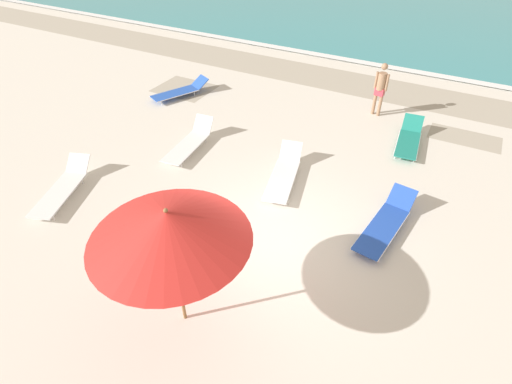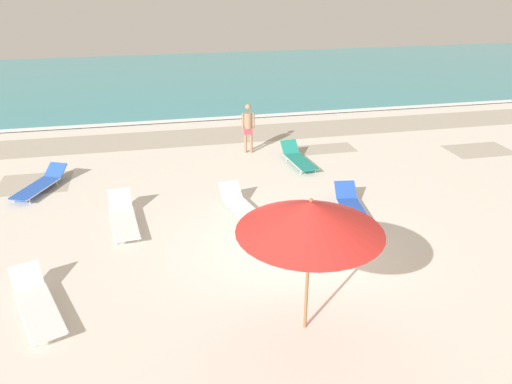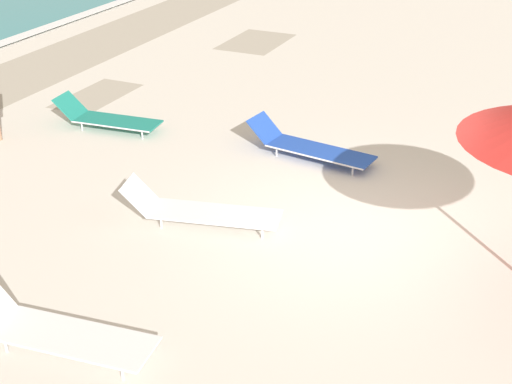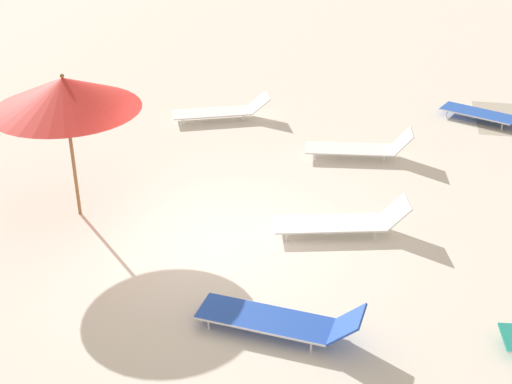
% 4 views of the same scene
% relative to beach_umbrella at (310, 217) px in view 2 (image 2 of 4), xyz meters
% --- Properties ---
extents(ground_plane, '(60.00, 60.00, 0.16)m').
position_rel_beach_umbrella_xyz_m(ground_plane, '(0.43, 2.45, -2.34)').
color(ground_plane, silver).
extents(ocean_water, '(60.00, 18.68, 0.07)m').
position_rel_beach_umbrella_xyz_m(ocean_water, '(0.43, 23.16, -2.23)').
color(ocean_water, teal).
rests_on(ocean_water, ground_plane).
extents(beach_umbrella, '(2.50, 2.50, 2.61)m').
position_rel_beach_umbrella_xyz_m(beach_umbrella, '(0.00, 0.00, 0.00)').
color(beach_umbrella, olive).
rests_on(beach_umbrella, ground_plane).
extents(sun_lounger_under_umbrella, '(0.84, 2.23, 0.61)m').
position_rel_beach_umbrella_xyz_m(sun_lounger_under_umbrella, '(-3.33, 4.77, -2.05)').
color(sun_lounger_under_umbrella, white).
rests_on(sun_lounger_under_umbrella, ground_plane).
extents(sun_lounger_beside_umbrella, '(1.11, 2.36, 0.58)m').
position_rel_beach_umbrella_xyz_m(sun_lounger_beside_umbrella, '(-0.23, 4.65, -2.05)').
color(sun_lounger_beside_umbrella, white).
rests_on(sun_lounger_beside_umbrella, ground_plane).
extents(sun_lounger_near_water_left, '(1.37, 2.33, 0.53)m').
position_rel_beach_umbrella_xyz_m(sun_lounger_near_water_left, '(-4.86, 1.48, -2.05)').
color(sun_lounger_near_water_left, white).
rests_on(sun_lounger_near_water_left, ground_plane).
extents(sun_lounger_near_water_right, '(0.80, 2.09, 0.57)m').
position_rel_beach_umbrella_xyz_m(sun_lounger_near_water_right, '(2.28, 8.02, -2.05)').
color(sun_lounger_near_water_right, '#1E8475').
rests_on(sun_lounger_near_water_right, ground_plane).
extents(sun_lounger_mid_beach_solo, '(1.45, 2.21, 0.49)m').
position_rel_beach_umbrella_xyz_m(sun_lounger_mid_beach_solo, '(-5.79, 7.58, -2.06)').
color(sun_lounger_mid_beach_solo, blue).
rests_on(sun_lounger_mid_beach_solo, ground_plane).
extents(sun_lounger_mid_beach_pair_a, '(0.91, 2.35, 0.56)m').
position_rel_beach_umbrella_xyz_m(sun_lounger_mid_beach_pair_a, '(2.60, 4.03, -2.05)').
color(sun_lounger_mid_beach_pair_a, blue).
rests_on(sun_lounger_mid_beach_pair_a, ground_plane).
extents(beachgoer_wading_adult, '(0.44, 0.27, 1.76)m').
position_rel_beach_umbrella_xyz_m(beachgoer_wading_adult, '(0.89, 9.54, -1.26)').
color(beachgoer_wading_adult, '#A37A5B').
rests_on(beachgoer_wading_adult, ground_plane).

